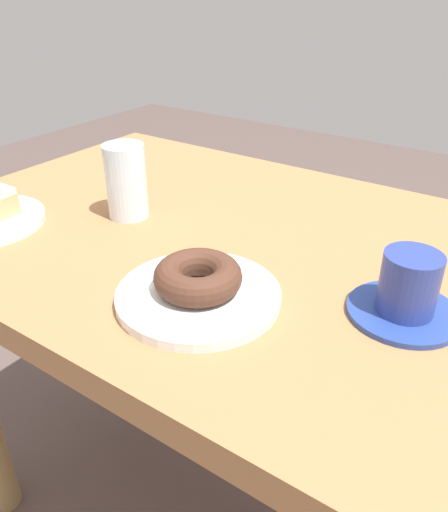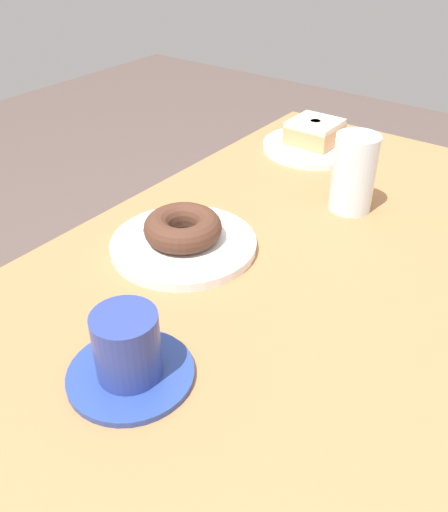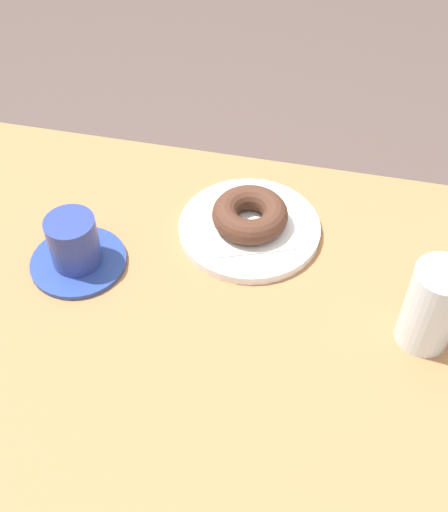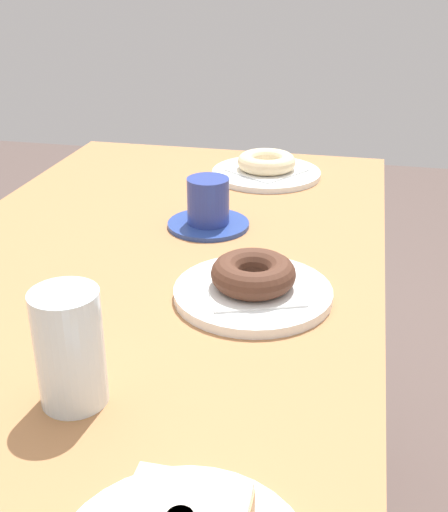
{
  "view_description": "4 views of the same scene",
  "coord_description": "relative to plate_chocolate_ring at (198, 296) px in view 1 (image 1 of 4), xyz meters",
  "views": [
    {
      "loc": [
        -0.29,
        0.59,
        1.08
      ],
      "look_at": [
        0.04,
        0.11,
        0.76
      ],
      "focal_mm": 35.77,
      "sensor_mm": 36.0,
      "label": 1
    },
    {
      "loc": [
        -0.45,
        -0.26,
        1.15
      ],
      "look_at": [
        0.02,
        0.09,
        0.75
      ],
      "focal_mm": 38.23,
      "sensor_mm": 36.0,
      "label": 2
    },
    {
      "loc": [
        0.15,
        -0.48,
        1.39
      ],
      "look_at": [
        0.02,
        0.09,
        0.75
      ],
      "focal_mm": 44.6,
      "sensor_mm": 36.0,
      "label": 3
    },
    {
      "loc": [
        0.78,
        0.3,
        1.13
      ],
      "look_at": [
        0.01,
        0.13,
        0.76
      ],
      "focal_mm": 45.4,
      "sensor_mm": 36.0,
      "label": 4
    }
  ],
  "objects": [
    {
      "name": "donut_chocolate_ring",
      "position": [
        0.0,
        0.0,
        0.03
      ],
      "size": [
        0.11,
        0.11,
        0.04
      ],
      "primitive_type": "torus",
      "color": "#4B2C1E",
      "rests_on": "napkin_chocolate_ring"
    },
    {
      "name": "plate_chocolate_ring",
      "position": [
        0.0,
        0.0,
        0.0
      ],
      "size": [
        0.21,
        0.21,
        0.01
      ],
      "primitive_type": "cylinder",
      "color": "white",
      "rests_on": "table"
    },
    {
      "name": "coffee_cup",
      "position": [
        -0.22,
        -0.11,
        0.03
      ],
      "size": [
        0.13,
        0.13,
        0.08
      ],
      "color": "navy",
      "rests_on": "table"
    },
    {
      "name": "table",
      "position": [
        -0.04,
        -0.17,
        -0.12
      ],
      "size": [
        1.27,
        0.68,
        0.72
      ],
      "color": "#A26D42",
      "rests_on": "ground_plane"
    },
    {
      "name": "water_glass",
      "position": [
        0.25,
        -0.14,
        0.05
      ],
      "size": [
        0.07,
        0.07,
        0.12
      ],
      "primitive_type": "cylinder",
      "color": "silver",
      "rests_on": "table"
    },
    {
      "name": "napkin_chocolate_ring",
      "position": [
        0.0,
        0.0,
        0.01
      ],
      "size": [
        0.15,
        0.15,
        0.0
      ],
      "primitive_type": "cube",
      "rotation": [
        0.0,
        0.0,
        0.36
      ],
      "color": "white",
      "rests_on": "plate_chocolate_ring"
    }
  ]
}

